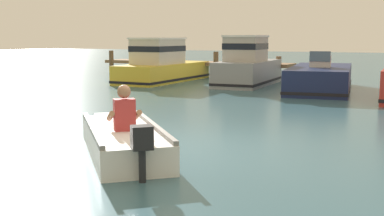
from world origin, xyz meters
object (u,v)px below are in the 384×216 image
(moored_boat_yellow, at_px, (162,65))
(moored_boat_navy, at_px, (320,79))
(moored_boat_grey, at_px, (248,66))
(rowboat_with_person, at_px, (123,139))

(moored_boat_yellow, xyz_separation_m, moored_boat_navy, (7.17, -0.46, -0.29))
(moored_boat_yellow, height_order, moored_boat_navy, moored_boat_yellow)
(moored_boat_yellow, xyz_separation_m, moored_boat_grey, (4.02, 0.19, 0.05))
(moored_boat_yellow, distance_m, moored_boat_grey, 4.03)
(moored_boat_grey, distance_m, moored_boat_navy, 3.23)
(rowboat_with_person, relative_size, moored_boat_navy, 0.53)
(rowboat_with_person, distance_m, moored_boat_navy, 11.59)
(moored_boat_yellow, bearing_deg, moored_boat_grey, 2.65)
(rowboat_with_person, xyz_separation_m, moored_boat_yellow, (-6.61, 12.03, 0.47))
(rowboat_with_person, bearing_deg, moored_boat_grey, 101.94)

